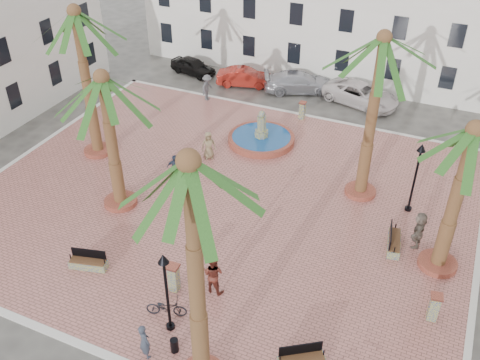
# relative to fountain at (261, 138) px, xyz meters

# --- Properties ---
(ground) EXTENTS (120.00, 120.00, 0.00)m
(ground) POSITION_rel_fountain_xyz_m (0.39, -6.38, -0.45)
(ground) COLOR #56544F
(ground) RESTS_ON ground
(plaza) EXTENTS (26.00, 22.00, 0.15)m
(plaza) POSITION_rel_fountain_xyz_m (0.39, -6.38, -0.37)
(plaza) COLOR #B66C64
(plaza) RESTS_ON ground
(kerb_n) EXTENTS (26.30, 0.30, 0.16)m
(kerb_n) POSITION_rel_fountain_xyz_m (0.39, 4.62, -0.37)
(kerb_n) COLOR silver
(kerb_n) RESTS_ON ground
(kerb_s) EXTENTS (26.30, 0.30, 0.16)m
(kerb_s) POSITION_rel_fountain_xyz_m (0.39, -17.38, -0.37)
(kerb_s) COLOR silver
(kerb_s) RESTS_ON ground
(kerb_e) EXTENTS (0.30, 22.30, 0.16)m
(kerb_e) POSITION_rel_fountain_xyz_m (13.39, -6.38, -0.37)
(kerb_e) COLOR silver
(kerb_e) RESTS_ON ground
(kerb_w) EXTENTS (0.30, 22.30, 0.16)m
(kerb_w) POSITION_rel_fountain_xyz_m (-12.61, -6.38, -0.37)
(kerb_w) COLOR silver
(kerb_w) RESTS_ON ground
(building_north) EXTENTS (30.40, 7.40, 9.50)m
(building_north) POSITION_rel_fountain_xyz_m (0.39, 13.61, 4.32)
(building_north) COLOR white
(building_north) RESTS_ON ground
(fountain) EXTENTS (4.21, 4.21, 2.17)m
(fountain) POSITION_rel_fountain_xyz_m (0.00, 0.00, 0.00)
(fountain) COLOR #A64A38
(fountain) RESTS_ON plaza
(palm_nw) EXTENTS (5.58, 5.58, 9.05)m
(palm_nw) POSITION_rel_fountain_xyz_m (-8.65, -5.26, 7.42)
(palm_nw) COLOR #A64A38
(palm_nw) RESTS_ON plaza
(palm_sw) EXTENTS (5.66, 5.66, 7.63)m
(palm_sw) POSITION_rel_fountain_xyz_m (-4.37, -9.07, 6.04)
(palm_sw) COLOR #A64A38
(palm_sw) RESTS_ON plaza
(palm_s) EXTENTS (5.39, 5.39, 9.82)m
(palm_s) POSITION_rel_fountain_xyz_m (4.51, -16.74, 8.19)
(palm_s) COLOR #A64A38
(palm_s) RESTS_ON plaza
(palm_e) EXTENTS (5.73, 5.73, 7.54)m
(palm_e) POSITION_rel_fountain_xyz_m (11.66, -7.09, 5.94)
(palm_e) COLOR #A64A38
(palm_e) RESTS_ON plaza
(palm_ne) EXTENTS (5.48, 5.48, 9.14)m
(palm_ne) POSITION_rel_fountain_xyz_m (7.05, -2.91, 7.52)
(palm_ne) COLOR #A64A38
(palm_ne) RESTS_ON plaza
(bench_s) EXTENTS (1.81, 0.94, 0.91)m
(bench_s) POSITION_rel_fountain_xyz_m (-2.90, -13.74, -0.04)
(bench_s) COLOR gray
(bench_s) RESTS_ON plaza
(bench_e) EXTENTS (0.86, 1.95, 0.99)m
(bench_e) POSITION_rel_fountain_xyz_m (9.55, -6.62, -0.01)
(bench_e) COLOR gray
(bench_e) RESTS_ON plaza
(bench_ne) EXTENTS (0.91, 1.67, 0.84)m
(bench_ne) POSITION_rel_fountain_xyz_m (12.08, 3.01, -0.06)
(bench_ne) COLOR gray
(bench_ne) RESTS_ON plaza
(lamppost_s) EXTENTS (0.43, 0.43, 3.98)m
(lamppost_s) POSITION_rel_fountain_xyz_m (2.28, -15.24, 2.40)
(lamppost_s) COLOR black
(lamppost_s) RESTS_ON plaza
(lamppost_e) EXTENTS (0.44, 0.44, 4.02)m
(lamppost_e) POSITION_rel_fountain_xyz_m (9.71, -3.37, 2.43)
(lamppost_e) COLOR black
(lamppost_e) RESTS_ON plaza
(bollard_se) EXTENTS (0.52, 0.52, 1.39)m
(bollard_se) POSITION_rel_fountain_xyz_m (1.38, -13.33, 0.43)
(bollard_se) COLOR gray
(bollard_se) RESTS_ON plaza
(bollard_n) EXTENTS (0.46, 0.46, 1.24)m
(bollard_n) POSITION_rel_fountain_xyz_m (1.34, 4.02, 0.35)
(bollard_n) COLOR gray
(bollard_n) RESTS_ON plaza
(bollard_e) EXTENTS (0.55, 0.55, 1.34)m
(bollard_e) POSITION_rel_fountain_xyz_m (11.84, -10.44, 0.40)
(bollard_e) COLOR gray
(bollard_e) RESTS_ON plaza
(litter_bin) EXTENTS (0.32, 0.32, 0.62)m
(litter_bin) POSITION_rel_fountain_xyz_m (3.00, -16.15, 0.02)
(litter_bin) COLOR black
(litter_bin) RESTS_ON plaza
(cyclist_a) EXTENTS (0.71, 0.61, 1.66)m
(cyclist_a) POSITION_rel_fountain_xyz_m (2.11, -16.78, 0.53)
(cyclist_a) COLOR #333A49
(cyclist_a) RESTS_ON plaza
(bicycle_a) EXTENTS (1.81, 1.10, 0.90)m
(bicycle_a) POSITION_rel_fountain_xyz_m (1.81, -14.72, 0.15)
(bicycle_a) COLOR black
(bicycle_a) RESTS_ON plaza
(cyclist_b) EXTENTS (0.98, 0.78, 1.95)m
(cyclist_b) POSITION_rel_fountain_xyz_m (2.96, -12.67, 0.68)
(cyclist_b) COLOR #5E251C
(cyclist_b) RESTS_ON plaza
(pedestrian_fountain_a) EXTENTS (1.01, 0.95, 1.74)m
(pedestrian_fountain_a) POSITION_rel_fountain_xyz_m (-2.17, -3.04, 0.57)
(pedestrian_fountain_a) COLOR #8D7955
(pedestrian_fountain_a) RESTS_ON plaza
(pedestrian_fountain_b) EXTENTS (1.07, 0.47, 1.80)m
(pedestrian_fountain_b) POSITION_rel_fountain_xyz_m (-2.66, -6.15, 0.60)
(pedestrian_fountain_b) COLOR #29354D
(pedestrian_fountain_b) RESTS_ON plaza
(pedestrian_north) EXTENTS (0.78, 1.27, 1.90)m
(pedestrian_north) POSITION_rel_fountain_xyz_m (-5.85, 4.02, 0.66)
(pedestrian_north) COLOR #515257
(pedestrian_north) RESTS_ON plaza
(pedestrian_east) EXTENTS (0.56, 1.77, 1.91)m
(pedestrian_east) POSITION_rel_fountain_xyz_m (10.52, -6.03, 0.66)
(pedestrian_east) COLOR #716357
(pedestrian_east) RESTS_ON plaza
(car_black) EXTENTS (4.13, 2.38, 1.32)m
(car_black) POSITION_rel_fountain_xyz_m (-9.19, 8.00, 0.22)
(car_black) COLOR black
(car_black) RESTS_ON ground
(car_red) EXTENTS (4.43, 2.59, 1.38)m
(car_red) POSITION_rel_fountain_xyz_m (-4.51, 7.63, 0.25)
(car_red) COLOR #A22118
(car_red) RESTS_ON ground
(car_silver) EXTENTS (5.66, 4.13, 1.52)m
(car_silver) POSITION_rel_fountain_xyz_m (-0.36, 8.33, 0.32)
(car_silver) COLOR #B3B4BD
(car_silver) RESTS_ON ground
(car_white) EXTENTS (5.97, 3.98, 1.52)m
(car_white) POSITION_rel_fountain_xyz_m (4.37, 8.14, 0.32)
(car_white) COLOR silver
(car_white) RESTS_ON ground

